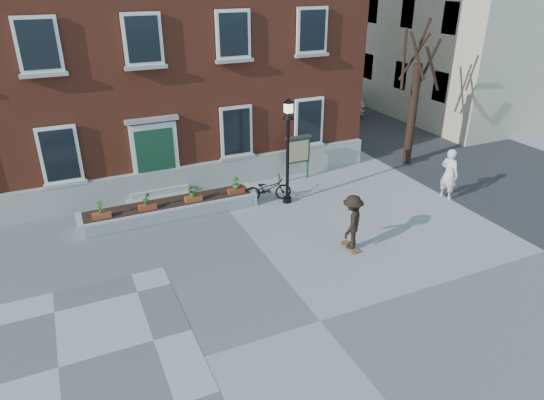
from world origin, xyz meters
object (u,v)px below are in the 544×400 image
bystander (449,174)px  skateboarder (352,222)px  lamp_post (288,137)px  bicycle (268,189)px  parked_car (340,98)px  notice_board (298,151)px

bystander → skateboarder: size_ratio=1.09×
lamp_post → bicycle: bearing=144.1°
parked_car → bicycle: bearing=-117.2°
bicycle → parked_car: bearing=-30.8°
bicycle → notice_board: notice_board is taller
bicycle → bystander: bearing=-100.4°
bicycle → bystander: (6.28, -2.60, 0.51)m
lamp_post → notice_board: (1.37, 1.79, -1.28)m
parked_car → skateboarder: 16.70m
notice_board → skateboarder: size_ratio=1.03×
bicycle → bystander: size_ratio=0.92×
parked_car → lamp_post: 13.86m
lamp_post → bystander: bearing=-20.9°
bicycle → skateboarder: (0.93, -4.27, 0.46)m
parked_car → notice_board: (-7.44, -8.76, 0.50)m
lamp_post → skateboarder: size_ratio=2.18×
lamp_post → notice_board: size_ratio=2.10×
parked_car → lamp_post: (-8.81, -10.56, 1.77)m
bystander → skateboarder: (-5.35, -1.67, -0.05)m
parked_car → skateboarder: bearing=-104.8°
bicycle → skateboarder: size_ratio=1.00×
parked_car → notice_board: size_ratio=2.49×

